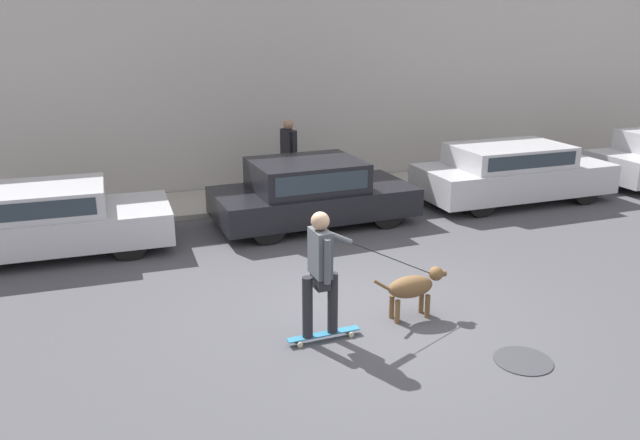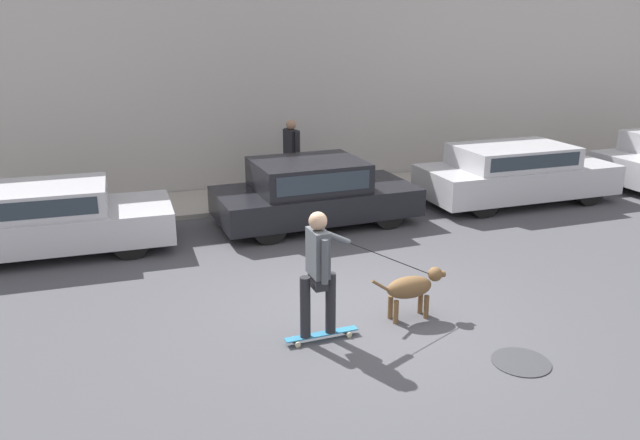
# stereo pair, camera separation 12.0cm
# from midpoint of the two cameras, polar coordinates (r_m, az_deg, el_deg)

# --- Properties ---
(ground_plane) EXTENTS (36.00, 36.00, 0.00)m
(ground_plane) POSITION_cam_midpoint_polar(r_m,az_deg,el_deg) (8.64, 4.23, -8.78)
(ground_plane) COLOR #47474C
(back_wall) EXTENTS (32.00, 0.30, 4.46)m
(back_wall) POSITION_cam_midpoint_polar(r_m,az_deg,el_deg) (14.77, -7.17, 11.28)
(back_wall) COLOR #B2ADA8
(back_wall) RESTS_ON ground_plane
(sidewalk_curb) EXTENTS (30.00, 1.92, 0.10)m
(sidewalk_curb) POSITION_cam_midpoint_polar(r_m,az_deg,el_deg) (14.10, -5.83, 1.99)
(sidewalk_curb) COLOR #A39E93
(sidewalk_curb) RESTS_ON ground_plane
(parked_car_0) EXTENTS (4.05, 1.84, 1.20)m
(parked_car_0) POSITION_cam_midpoint_polar(r_m,az_deg,el_deg) (11.66, -23.20, 0.05)
(parked_car_0) COLOR black
(parked_car_0) RESTS_ON ground_plane
(parked_car_1) EXTENTS (3.96, 1.98, 1.29)m
(parked_car_1) POSITION_cam_midpoint_polar(r_m,az_deg,el_deg) (12.25, -0.34, 2.47)
(parked_car_1) COLOR black
(parked_car_1) RESTS_ON ground_plane
(parked_car_2) EXTENTS (4.32, 1.79, 1.28)m
(parked_car_2) POSITION_cam_midpoint_polar(r_m,az_deg,el_deg) (14.46, 17.68, 4.07)
(parked_car_2) COLOR black
(parked_car_2) RESTS_ON ground_plane
(dog) EXTENTS (1.09, 0.31, 0.69)m
(dog) POSITION_cam_midpoint_polar(r_m,az_deg,el_deg) (8.50, 8.82, -6.11)
(dog) COLOR brown
(dog) RESTS_ON ground_plane
(skateboarder) EXTENTS (2.18, 0.54, 1.70)m
(skateboarder) POSITION_cam_midpoint_polar(r_m,az_deg,el_deg) (7.61, 0.36, -4.43)
(skateboarder) COLOR beige
(skateboarder) RESTS_ON ground_plane
(pedestrian_with_bag) EXTENTS (0.29, 0.71, 1.66)m
(pedestrian_with_bag) POSITION_cam_midpoint_polar(r_m,az_deg,el_deg) (14.15, -2.33, 6.17)
(pedestrian_with_bag) COLOR #28282D
(pedestrian_with_bag) RESTS_ON sidewalk_curb
(manhole_cover) EXTENTS (0.69, 0.69, 0.01)m
(manhole_cover) POSITION_cam_midpoint_polar(r_m,az_deg,el_deg) (7.93, 18.33, -12.23)
(manhole_cover) COLOR #38383D
(manhole_cover) RESTS_ON ground_plane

